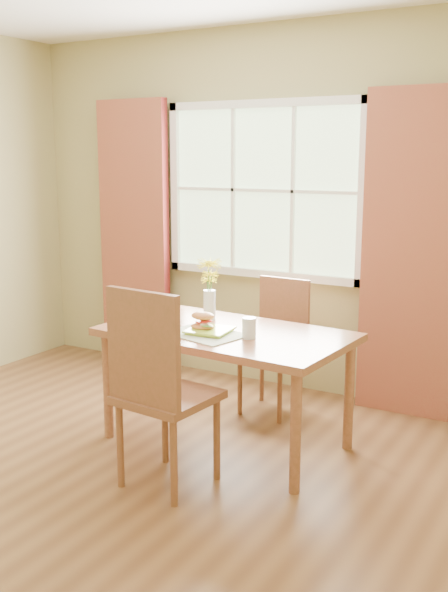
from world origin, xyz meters
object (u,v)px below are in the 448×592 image
chair_near (156,382)px  water_glass (249,328)px  croissant_sandwich (203,321)px  chair_far (276,339)px  flower_vase (209,283)px  dining_table (226,342)px

chair_near → water_glass: 0.69m
croissant_sandwich → chair_far: bearing=73.6°
chair_far → flower_vase: (-0.24, -0.51, 0.46)m
flower_vase → dining_table: bearing=-39.5°
water_glass → chair_far: bearing=104.3°
chair_far → flower_vase: flower_vase is taller
croissant_sandwich → flower_vase: size_ratio=0.41×
water_glass → chair_near: bearing=-108.5°
chair_far → water_glass: (0.20, -0.78, 0.27)m
croissant_sandwich → flower_vase: bearing=104.8°
chair_near → chair_far: size_ratio=1.20×
water_glass → flower_vase: 0.55m
water_glass → croissant_sandwich: bearing=-175.0°
chair_far → croissant_sandwich: 0.87m
dining_table → croissant_sandwich: size_ratio=9.44×
chair_far → flower_vase: 0.72m
chair_near → water_glass: (0.21, 0.63, 0.17)m
chair_far → chair_near: bearing=-88.2°
chair_near → chair_far: (0.01, 1.42, -0.10)m
chair_near → chair_far: 1.42m
chair_near → flower_vase: 1.00m
croissant_sandwich → flower_vase: flower_vase is taller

